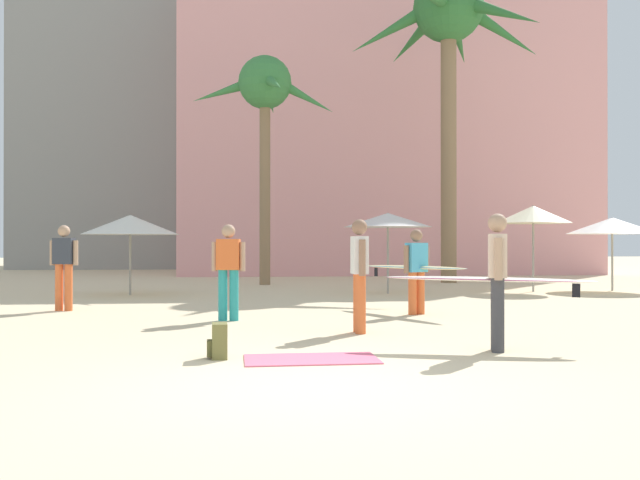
% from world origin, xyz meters
% --- Properties ---
extents(ground, '(120.00, 120.00, 0.00)m').
position_xyz_m(ground, '(0.00, 0.00, 0.00)').
color(ground, beige).
extents(hotel_pink, '(18.23, 10.83, 15.04)m').
position_xyz_m(hotel_pink, '(5.55, 27.07, 7.52)').
color(hotel_pink, pink).
rests_on(hotel_pink, ground).
extents(hotel_tower_gray, '(16.19, 9.38, 25.75)m').
position_xyz_m(hotel_tower_gray, '(-5.00, 34.59, 12.87)').
color(hotel_tower_gray, gray).
rests_on(hotel_tower_gray, ground).
extents(palm_tree_far_left, '(6.96, 6.86, 10.82)m').
position_xyz_m(palm_tree_far_left, '(6.28, 16.86, 8.85)').
color(palm_tree_far_left, '#896B4C').
rests_on(palm_tree_far_left, ground).
extents(palm_tree_left, '(4.80, 4.91, 7.55)m').
position_xyz_m(palm_tree_left, '(-0.10, 16.21, 6.24)').
color(palm_tree_left, '#896B4C').
rests_on(palm_tree_left, ground).
extents(cafe_umbrella_0, '(2.56, 2.56, 2.11)m').
position_xyz_m(cafe_umbrella_0, '(9.80, 12.36, 1.87)').
color(cafe_umbrella_0, gray).
rests_on(cafe_umbrella_0, ground).
extents(cafe_umbrella_1, '(2.54, 2.54, 2.12)m').
position_xyz_m(cafe_umbrella_1, '(-3.74, 12.02, 1.86)').
color(cafe_umbrella_1, gray).
rests_on(cafe_umbrella_1, ground).
extents(cafe_umbrella_3, '(2.14, 2.14, 2.43)m').
position_xyz_m(cafe_umbrella_3, '(7.38, 12.23, 2.18)').
color(cafe_umbrella_3, gray).
rests_on(cafe_umbrella_3, ground).
extents(cafe_umbrella_4, '(2.41, 2.41, 2.20)m').
position_xyz_m(cafe_umbrella_4, '(3.14, 11.92, 2.00)').
color(cafe_umbrella_4, gray).
rests_on(cafe_umbrella_4, ground).
extents(beach_towel, '(1.59, 0.87, 0.01)m').
position_xyz_m(beach_towel, '(0.14, 1.50, 0.01)').
color(beach_towel, '#EF6684').
rests_on(beach_towel, ground).
extents(backpack, '(0.25, 0.31, 0.42)m').
position_xyz_m(backpack, '(-0.95, 1.70, 0.20)').
color(backpack, olive).
rests_on(backpack, ground).
extents(person_near_left, '(2.73, 1.14, 1.75)m').
position_xyz_m(person_near_left, '(2.56, 2.03, 0.94)').
color(person_near_left, '#3D3D42').
rests_on(person_near_left, ground).
extents(person_far_right, '(1.67, 2.76, 1.64)m').
position_xyz_m(person_far_right, '(2.61, 6.58, 0.90)').
color(person_far_right, orange).
rests_on(person_far_right, ground).
extents(person_mid_right, '(0.24, 0.60, 1.74)m').
position_xyz_m(person_mid_right, '(1.09, 3.84, 0.96)').
color(person_mid_right, orange).
rests_on(person_mid_right, ground).
extents(person_mid_center, '(0.61, 0.30, 1.74)m').
position_xyz_m(person_mid_center, '(-4.35, 7.86, 0.96)').
color(person_mid_center, orange).
rests_on(person_mid_center, ground).
extents(person_far_left, '(0.61, 0.28, 1.71)m').
position_xyz_m(person_far_left, '(-0.97, 5.72, 0.94)').
color(person_far_left, teal).
rests_on(person_far_left, ground).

